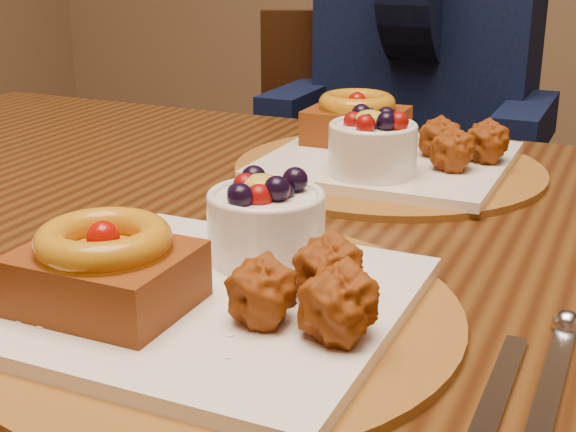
% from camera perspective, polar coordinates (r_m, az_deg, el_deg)
% --- Properties ---
extents(dining_table, '(1.60, 0.90, 0.76)m').
position_cam_1_polar(dining_table, '(0.83, 2.34, -5.81)').
color(dining_table, '#321709').
rests_on(dining_table, ground).
extents(place_setting_near, '(0.38, 0.38, 0.09)m').
position_cam_1_polar(place_setting_near, '(0.61, -5.39, -4.49)').
color(place_setting_near, brown).
rests_on(place_setting_near, dining_table).
extents(place_setting_far, '(0.38, 0.38, 0.09)m').
position_cam_1_polar(place_setting_far, '(0.99, 6.90, 4.74)').
color(place_setting_far, brown).
rests_on(place_setting_far, dining_table).
extents(cutlery_near, '(0.06, 0.17, 0.00)m').
position_cam_1_polar(cutlery_near, '(0.54, 16.47, -11.65)').
color(cutlery_near, '#B2B2B7').
rests_on(cutlery_near, dining_table).
extents(chair_far, '(0.57, 0.57, 0.89)m').
position_cam_1_polar(chair_far, '(1.58, 5.89, -0.62)').
color(chair_far, black).
rests_on(chair_far, ground).
extents(diner, '(0.48, 0.47, 0.79)m').
position_cam_1_polar(diner, '(1.56, 9.98, 12.17)').
color(diner, black).
rests_on(diner, ground).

